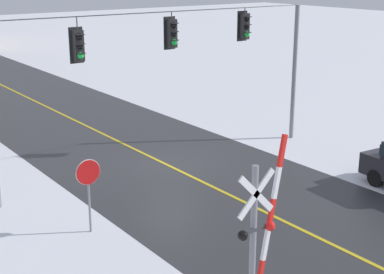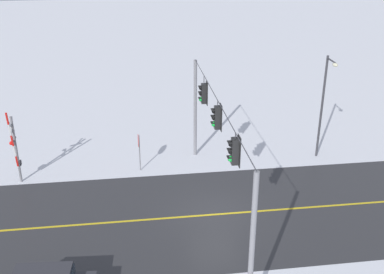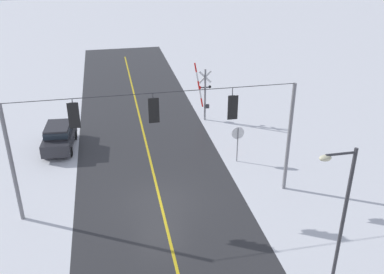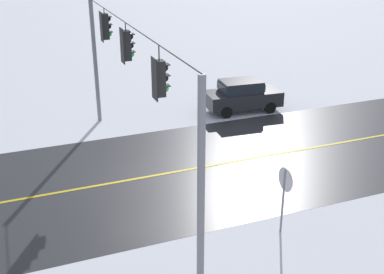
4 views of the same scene
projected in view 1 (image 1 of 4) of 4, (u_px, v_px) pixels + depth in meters
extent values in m
plane|color=white|center=(170.00, 166.00, 23.44)|extent=(160.00, 160.00, 0.00)
cube|color=#303033|center=(101.00, 133.00, 28.08)|extent=(9.00, 80.00, 0.01)
cube|color=gold|center=(101.00, 133.00, 28.08)|extent=(0.14, 72.00, 0.01)
cylinder|color=gray|center=(294.00, 73.00, 26.51)|extent=(0.20, 0.20, 6.20)
cylinder|color=#38383D|center=(168.00, 12.00, 21.67)|extent=(14.00, 0.04, 0.04)
cylinder|color=#38383D|center=(77.00, 23.00, 19.61)|extent=(0.04, 0.04, 0.45)
cube|color=black|center=(78.00, 46.00, 19.83)|extent=(0.34, 0.28, 1.08)
cube|color=black|center=(76.00, 45.00, 19.95)|extent=(0.52, 0.03, 1.26)
sphere|color=black|center=(80.00, 37.00, 19.62)|extent=(0.24, 0.24, 0.24)
cube|color=black|center=(80.00, 35.00, 19.54)|extent=(0.26, 0.16, 0.03)
sphere|color=black|center=(80.00, 46.00, 19.71)|extent=(0.24, 0.24, 0.24)
cube|color=black|center=(81.00, 44.00, 19.63)|extent=(0.26, 0.16, 0.03)
sphere|color=green|center=(81.00, 55.00, 19.80)|extent=(0.24, 0.24, 0.24)
cube|color=black|center=(81.00, 53.00, 19.72)|extent=(0.26, 0.16, 0.03)
cylinder|color=#38383D|center=(172.00, 15.00, 21.80)|extent=(0.04, 0.04, 0.29)
cube|color=black|center=(172.00, 33.00, 22.00)|extent=(0.34, 0.28, 1.08)
cube|color=black|center=(169.00, 33.00, 22.12)|extent=(0.52, 0.03, 1.26)
sphere|color=black|center=(174.00, 25.00, 21.79)|extent=(0.24, 0.24, 0.24)
cube|color=black|center=(175.00, 23.00, 21.71)|extent=(0.26, 0.16, 0.03)
sphere|color=black|center=(174.00, 34.00, 21.88)|extent=(0.24, 0.24, 0.24)
cube|color=black|center=(175.00, 32.00, 21.80)|extent=(0.26, 0.16, 0.03)
sphere|color=green|center=(174.00, 42.00, 21.97)|extent=(0.24, 0.24, 0.24)
cube|color=black|center=(175.00, 40.00, 21.89)|extent=(0.26, 0.16, 0.03)
cylinder|color=#38383D|center=(245.00, 10.00, 23.89)|extent=(0.04, 0.04, 0.23)
cube|color=black|center=(245.00, 26.00, 24.07)|extent=(0.34, 0.28, 1.08)
cube|color=black|center=(242.00, 26.00, 24.20)|extent=(0.52, 0.03, 1.26)
sphere|color=black|center=(247.00, 19.00, 23.87)|extent=(0.24, 0.24, 0.24)
cube|color=black|center=(248.00, 17.00, 23.79)|extent=(0.26, 0.16, 0.03)
sphere|color=black|center=(247.00, 27.00, 23.96)|extent=(0.24, 0.24, 0.24)
cube|color=black|center=(248.00, 25.00, 23.88)|extent=(0.26, 0.16, 0.03)
sphere|color=green|center=(247.00, 34.00, 24.05)|extent=(0.24, 0.24, 0.24)
cube|color=black|center=(248.00, 32.00, 23.97)|extent=(0.26, 0.16, 0.03)
cylinder|color=gray|center=(89.00, 197.00, 17.35)|extent=(0.07, 0.07, 2.30)
cylinder|color=#B71414|center=(88.00, 172.00, 17.09)|extent=(0.76, 0.03, 0.76)
cylinder|color=white|center=(88.00, 172.00, 17.10)|extent=(0.80, 0.01, 0.80)
cylinder|color=gray|center=(253.00, 255.00, 12.10)|extent=(0.14, 0.14, 4.00)
cube|color=white|center=(256.00, 194.00, 11.66)|extent=(0.98, 0.04, 0.98)
cube|color=white|center=(256.00, 194.00, 11.66)|extent=(0.98, 0.04, 0.98)
cube|color=#38383D|center=(255.00, 230.00, 11.89)|extent=(0.80, 0.06, 0.08)
sphere|color=black|center=(243.00, 236.00, 11.63)|extent=(0.22, 0.22, 0.22)
sphere|color=red|center=(270.00, 226.00, 12.06)|extent=(0.22, 0.22, 0.22)
cube|color=white|center=(265.00, 245.00, 12.27)|extent=(0.22, 0.08, 0.70)
cube|color=red|center=(271.00, 214.00, 12.14)|extent=(0.22, 0.08, 0.70)
cube|color=white|center=(276.00, 183.00, 12.02)|extent=(0.22, 0.08, 0.70)
cube|color=red|center=(282.00, 151.00, 11.89)|extent=(0.22, 0.08, 0.70)
cylinder|color=black|center=(376.00, 178.00, 21.24)|extent=(0.27, 0.65, 0.64)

